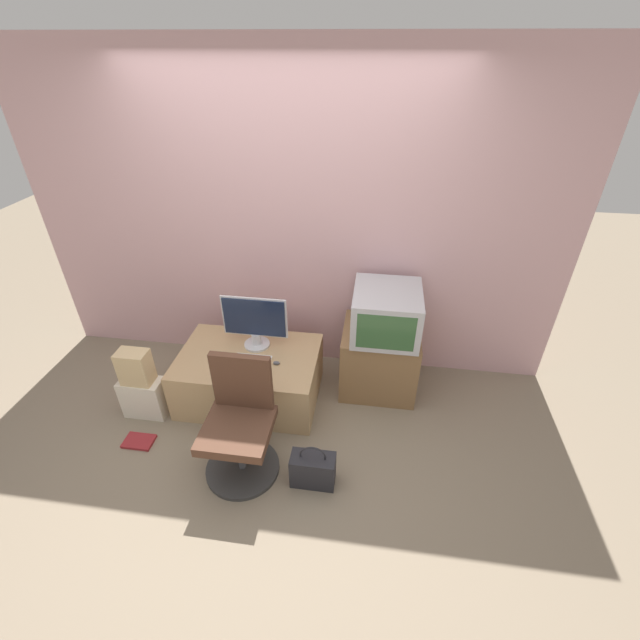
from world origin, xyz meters
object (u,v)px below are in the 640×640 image
keyboard (252,360)px  office_chair (240,427)px  handbag (313,469)px  main_monitor (255,322)px  crt_tv (386,313)px  cardboard_box_lower (144,397)px  book (139,441)px  mouse (276,363)px

keyboard → office_chair: bearing=-82.4°
office_chair → handbag: (0.51, -0.08, -0.24)m
keyboard → handbag: bearing=-50.2°
main_monitor → crt_tv: (1.03, 0.12, 0.10)m
office_chair → cardboard_box_lower: size_ratio=2.57×
crt_tv → book: 2.12m
crt_tv → office_chair: size_ratio=0.64×
main_monitor → book: main_monitor is taller
keyboard → crt_tv: size_ratio=0.52×
office_chair → handbag: 0.57m
mouse → handbag: bearing=-60.4°
main_monitor → handbag: size_ratio=1.50×
office_chair → book: 0.92m
cardboard_box_lower → office_chair: bearing=-21.9°
keyboard → cardboard_box_lower: size_ratio=0.86×
mouse → office_chair: 0.62m
main_monitor → handbag: main_monitor is taller
office_chair → book: size_ratio=3.92×
crt_tv → handbag: (-0.42, -1.03, -0.64)m
cardboard_box_lower → handbag: bearing=-17.6°
mouse → crt_tv: crt_tv is taller
keyboard → book: (-0.76, -0.56, -0.43)m
crt_tv → office_chair: bearing=-134.4°
crt_tv → handbag: bearing=-112.2°
keyboard → handbag: (0.59, -0.71, -0.31)m
main_monitor → office_chair: bearing=-83.1°
handbag → book: 1.37m
main_monitor → crt_tv: size_ratio=0.95×
mouse → book: mouse is taller
office_chair → book: (-0.85, 0.07, -0.36)m
main_monitor → handbag: 1.22m
keyboard → book: keyboard is taller
crt_tv → book: size_ratio=2.53×
cardboard_box_lower → handbag: handbag is taller
mouse → handbag: 0.86m
cardboard_box_lower → main_monitor: bearing=29.4°
mouse → crt_tv: 0.94m
keyboard → office_chair: (0.08, -0.63, -0.07)m
main_monitor → crt_tv: bearing=6.6°
main_monitor → cardboard_box_lower: (-0.82, -0.46, -0.49)m
mouse → crt_tv: (0.82, 0.34, 0.32)m
keyboard → book: size_ratio=1.31×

